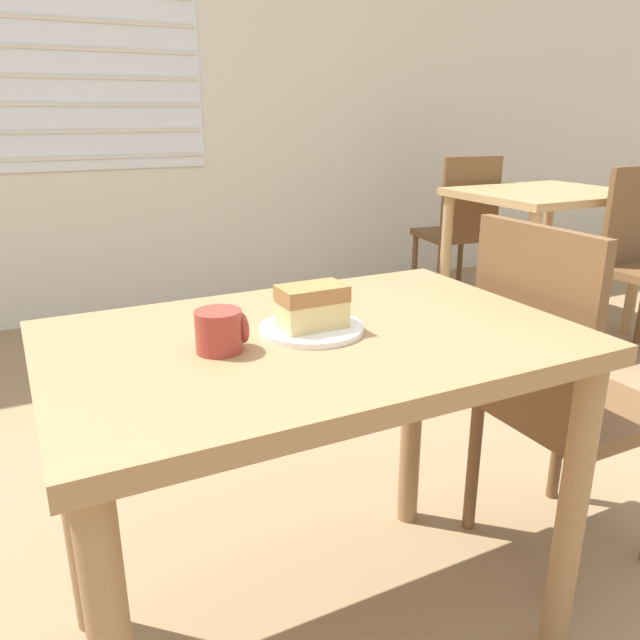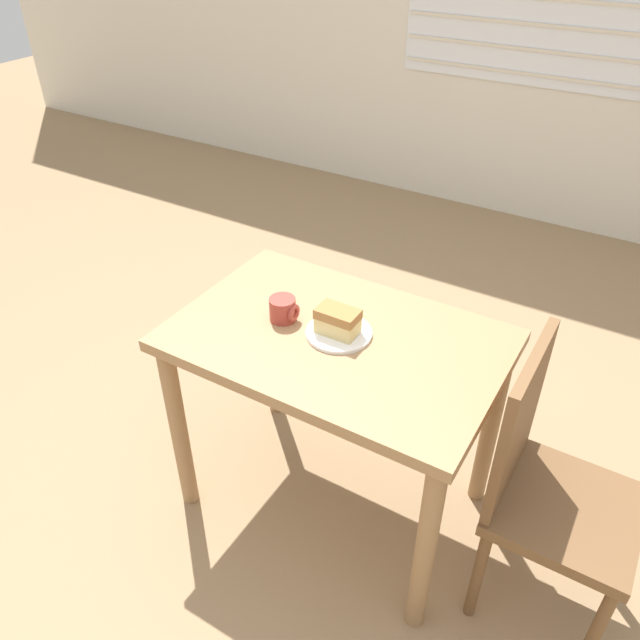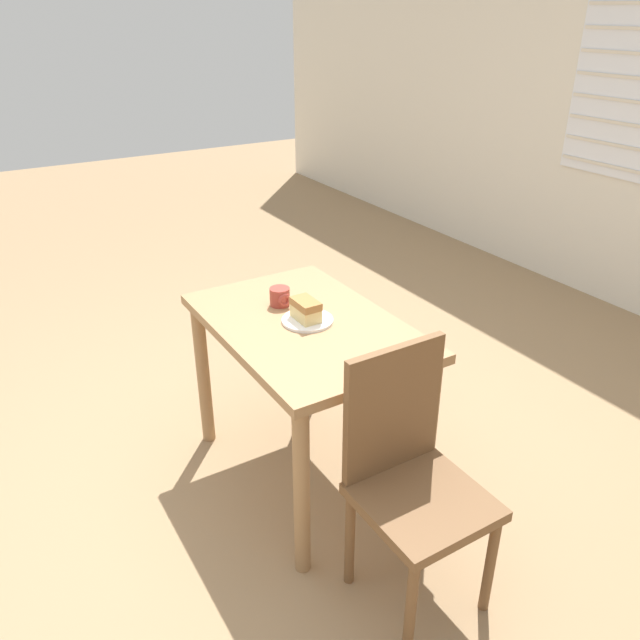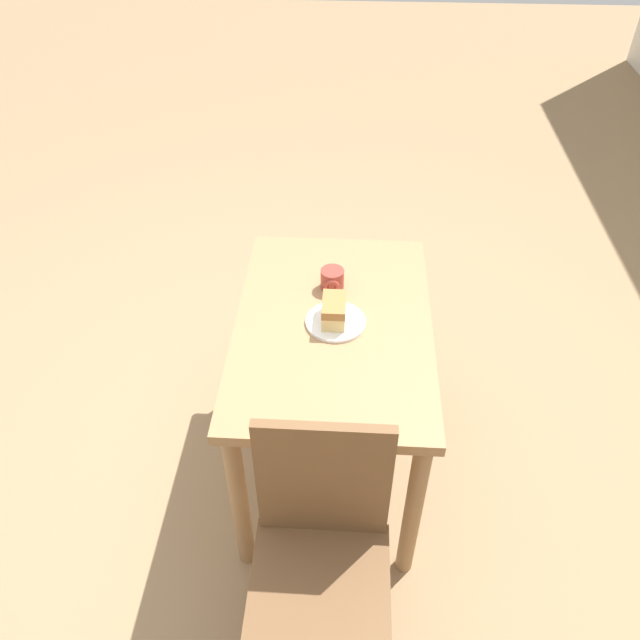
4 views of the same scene
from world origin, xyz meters
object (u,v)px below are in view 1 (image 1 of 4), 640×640
chair_near_window (556,389)px  plate (311,329)px  dining_table_far (543,214)px  chair_far_opposite (459,226)px  coffee_mug (221,331)px  dining_table_near (313,391)px  cake_slice (312,306)px

chair_near_window → plate: (-0.70, 0.01, 0.27)m
dining_table_far → chair_far_opposite: 0.60m
chair_far_opposite → coffee_mug: bearing=51.3°
dining_table_near → cake_slice: size_ratio=7.89×
dining_table_far → cake_slice: cake_slice is taller
dining_table_near → chair_far_opposite: 2.87m
dining_table_far → chair_far_opposite: bearing=101.3°
chair_far_opposite → cake_slice: size_ratio=7.20×
chair_near_window → cake_slice: 0.77m
dining_table_near → plate: bearing=78.3°
chair_near_window → plate: size_ratio=4.50×
chair_near_window → coffee_mug: bearing=90.7°
chair_far_opposite → chair_near_window: bearing=65.5°
dining_table_far → dining_table_near: bearing=-145.6°
dining_table_far → coffee_mug: (-2.33, -1.48, 0.16)m
dining_table_near → plate: (0.00, 0.01, 0.13)m
chair_far_opposite → cake_slice: bearing=53.7°
chair_near_window → coffee_mug: chair_near_window is taller
dining_table_near → dining_table_far: (2.14, 1.47, 0.00)m
dining_table_near → dining_table_far: size_ratio=1.15×
chair_near_window → cake_slice: chair_near_window is taller
plate → chair_near_window: bearing=-0.8°
dining_table_near → dining_table_far: bearing=34.4°
dining_table_far → cake_slice: bearing=-145.6°
dining_table_far → chair_far_opposite: chair_far_opposite is taller
dining_table_far → plate: size_ratio=4.29×
cake_slice → coffee_mug: bearing=-175.8°
chair_near_window → chair_far_opposite: bearing=-33.1°
dining_table_far → coffee_mug: 2.76m
chair_far_opposite → dining_table_far: bearing=109.9°
chair_near_window → plate: chair_near_window is taller
cake_slice → chair_far_opposite: bearing=45.1°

